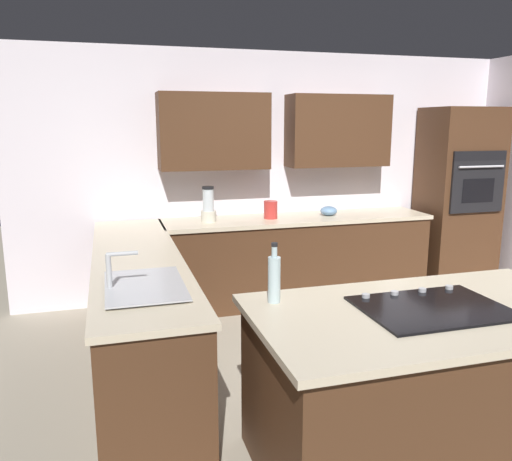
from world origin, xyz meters
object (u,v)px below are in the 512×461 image
oil_bottle (274,278)px  sink_unit (143,285)px  blender (208,207)px  wall_oven (458,198)px  kettle (271,210)px  mixing_bowl (329,211)px  cooktop (432,307)px

oil_bottle → sink_unit: bearing=-33.6°
blender → sink_unit: bearing=68.4°
wall_oven → sink_unit: size_ratio=2.91×
oil_bottle → kettle: bearing=-107.4°
mixing_bowl → oil_bottle: bearing=59.8°
blender → kettle: size_ratio=1.96×
wall_oven → blender: wall_oven is taller
cooktop → sink_unit: bearing=-28.4°
cooktop → wall_oven: bearing=-129.2°
wall_oven → mixing_bowl: bearing=-0.2°
sink_unit → mixing_bowl: bearing=-136.5°
sink_unit → kettle: sink_unit is taller
sink_unit → kettle: bearing=-125.9°
sink_unit → kettle: (-1.43, -1.97, 0.07)m
cooktop → blender: bearing=-76.4°
wall_oven → oil_bottle: 3.85m
sink_unit → mixing_bowl: sink_unit is taller
blender → oil_bottle: (0.11, 2.42, -0.01)m
sink_unit → kettle: size_ratio=3.87×
kettle → oil_bottle: oil_bottle is taller
sink_unit → blender: blender is taller
cooktop → kettle: (0.01, -2.75, 0.08)m
wall_oven → cooktop: size_ratio=2.68×
sink_unit → blender: size_ratio=1.98×
wall_oven → cooktop: 3.54m
kettle → oil_bottle: size_ratio=0.54×
wall_oven → blender: bearing=-0.1°
wall_oven → kettle: size_ratio=11.27×
wall_oven → kettle: (2.25, -0.01, -0.03)m
sink_unit → cooktop: 1.64m
sink_unit → cooktop: size_ratio=0.92×
kettle → sink_unit: bearing=54.1°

